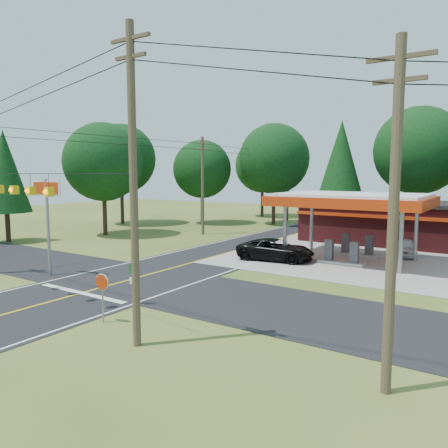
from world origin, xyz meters
The scene contains 17 objects.
ground centered at (0.00, 0.00, 0.00)m, with size 120.00×120.00×0.00m, color #455D20.
main_highway centered at (0.00, 0.00, 0.01)m, with size 8.00×120.00×0.02m, color black.
cross_road centered at (0.00, 0.00, 0.01)m, with size 70.00×7.00×0.02m, color black.
lane_center_yellow centered at (0.00, 0.00, 0.03)m, with size 0.15×110.00×0.00m, color yellow.
gas_canopy centered at (9.00, 13.00, 4.27)m, with size 10.60×7.40×4.88m.
convenience_store centered at (10.00, 22.98, 1.92)m, with size 16.40×7.55×3.80m.
utility_pole_near_right centered at (7.50, -7.00, 5.96)m, with size 1.80×0.30×11.50m.
utility_pole_far_left centered at (-8.00, 18.00, 5.20)m, with size 1.80×0.30×10.00m.
utility_pole_right_b centered at (16.00, -5.50, 5.20)m, with size 1.80×0.30×10.00m.
utility_pole_north centered at (-6.50, 35.00, 4.75)m, with size 0.30×0.30×9.50m.
overhead_beacons centered at (-1.00, -6.00, 6.21)m, with size 17.04×2.04×1.03m.
treeline_backdrop centered at (0.82, 24.01, 7.49)m, with size 70.27×51.59×13.30m.
suv_car centered at (4.50, 10.00, 0.77)m, with size 5.56×5.56×1.55m, color black.
sedan_car centered at (12.00, 17.00, 0.65)m, with size 3.82×3.82×1.30m, color silver.
big_stop_sign centered at (-5.00, -2.01, 4.37)m, with size 2.21×0.44×6.00m.
octagonal_stop_sign centered at (4.50, -6.01, 1.58)m, with size 0.76×0.10×2.14m.
route_sign_post centered at (3.80, -3.52, 1.36)m, with size 0.47×0.09×2.28m.
Camera 1 is at (18.78, -18.10, 6.33)m, focal length 35.00 mm.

